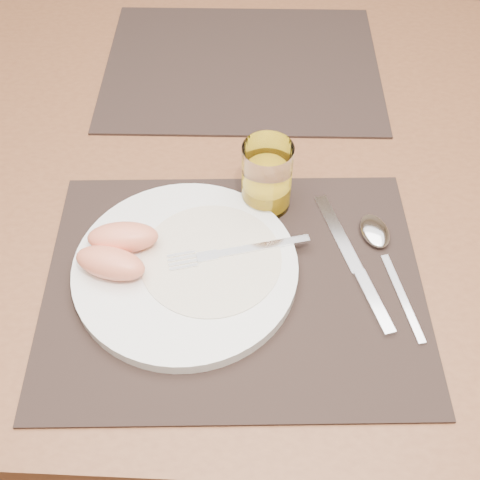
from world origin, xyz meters
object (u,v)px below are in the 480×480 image
at_px(table, 248,198).
at_px(spoon, 379,240).
at_px(knife, 358,272).
at_px(juice_glass, 267,180).
at_px(fork, 227,253).
at_px(placemat_far, 242,66).
at_px(placemat_near, 234,284).
at_px(plate, 186,268).

xyz_separation_m(table, spoon, (0.17, -0.15, 0.09)).
relative_size(knife, juice_glass, 2.19).
height_order(knife, spoon, spoon).
distance_m(table, knife, 0.26).
bearing_deg(knife, fork, 176.41).
bearing_deg(placemat_far, fork, -90.21).
relative_size(placemat_far, spoon, 2.36).
relative_size(fork, knife, 0.81).
distance_m(fork, spoon, 0.19).
distance_m(knife, spoon, 0.06).
bearing_deg(placemat_near, knife, 8.06).
distance_m(fork, knife, 0.16).
height_order(plate, fork, fork).
relative_size(plate, juice_glass, 2.77).
bearing_deg(knife, placemat_far, 110.65).
xyz_separation_m(placemat_near, juice_glass, (0.04, 0.13, 0.05)).
bearing_deg(fork, spoon, 11.40).
height_order(placemat_far, fork, fork).
bearing_deg(knife, plate, -177.83).
distance_m(spoon, juice_glass, 0.16).
bearing_deg(placemat_near, plate, 167.28).
relative_size(table, spoon, 7.34).
height_order(placemat_near, spoon, spoon).
bearing_deg(table, plate, -108.30).
height_order(placemat_near, plate, plate).
xyz_separation_m(fork, knife, (0.16, -0.01, -0.02)).
relative_size(plate, spoon, 1.41).
bearing_deg(spoon, placemat_far, 116.72).
xyz_separation_m(table, juice_glass, (0.03, -0.09, 0.13)).
bearing_deg(placemat_near, fork, 107.79).
bearing_deg(spoon, juice_glass, 156.18).
bearing_deg(juice_glass, knife, -44.27).
relative_size(table, knife, 6.56).
xyz_separation_m(placemat_far, plate, (-0.05, -0.43, 0.01)).
relative_size(placemat_near, fork, 2.60).
xyz_separation_m(placemat_far, spoon, (0.19, -0.37, 0.01)).
xyz_separation_m(table, placemat_near, (-0.01, -0.22, 0.09)).
bearing_deg(table, placemat_near, -92.49).
xyz_separation_m(placemat_near, knife, (0.15, 0.02, 0.00)).
relative_size(spoon, juice_glass, 1.96).
bearing_deg(table, knife, -54.90).
xyz_separation_m(knife, spoon, (0.03, 0.05, 0.00)).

